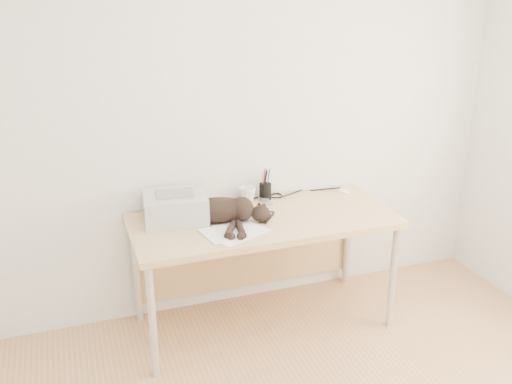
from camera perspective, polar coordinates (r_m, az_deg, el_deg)
name	(u,v)px	position (r m, az deg, el deg)	size (l,w,h in m)	color
wall_back	(245,114)	(3.60, -1.16, 7.78)	(3.50, 3.50, 0.00)	white
desk	(259,232)	(3.58, 0.29, -4.04)	(1.60, 0.70, 0.74)	#D5BB7D
printer	(175,207)	(3.42, -8.07, -1.49)	(0.40, 0.35, 0.17)	#A9A9AE
papers	(234,232)	(3.26, -2.18, -3.98)	(0.40, 0.34, 0.01)	white
cat	(216,212)	(3.36, -4.01, -1.97)	(0.69, 0.45, 0.16)	black
mug	(248,195)	(3.68, -0.84, -0.26)	(0.11, 0.11, 0.10)	white
pen_cup	(265,191)	(3.72, 0.93, 0.10)	(0.08, 0.08, 0.20)	black
remote_grey	(265,200)	(3.69, 0.91, -0.84)	(0.04, 0.16, 0.02)	gray
remote_black	(267,217)	(3.44, 1.10, -2.53)	(0.05, 0.17, 0.02)	black
mouse	(343,190)	(3.90, 8.72, 0.22)	(0.06, 0.10, 0.03)	white
cable_tangle	(248,199)	(3.72, -0.85, -0.73)	(1.36, 0.09, 0.01)	black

